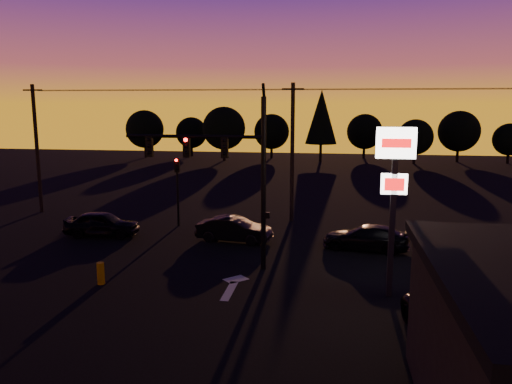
# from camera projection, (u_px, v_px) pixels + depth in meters

# --- Properties ---
(ground) EXTENTS (120.00, 120.00, 0.00)m
(ground) POSITION_uv_depth(u_px,v_px,m) (212.00, 299.00, 19.86)
(ground) COLOR black
(ground) RESTS_ON ground
(lane_arrow) EXTENTS (1.20, 3.10, 0.01)m
(lane_arrow) POSITION_uv_depth(u_px,v_px,m) (233.00, 285.00, 21.41)
(lane_arrow) COLOR beige
(lane_arrow) RESTS_ON ground
(traffic_signal_mast) EXTENTS (6.79, 0.52, 8.58)m
(traffic_signal_mast) POSITION_uv_depth(u_px,v_px,m) (229.00, 164.00, 22.89)
(traffic_signal_mast) COLOR black
(traffic_signal_mast) RESTS_ON ground
(secondary_signal) EXTENTS (0.30, 0.31, 4.35)m
(secondary_signal) POSITION_uv_depth(u_px,v_px,m) (177.00, 182.00, 31.28)
(secondary_signal) COLOR black
(secondary_signal) RESTS_ON ground
(pylon_sign) EXTENTS (1.50, 0.28, 6.80)m
(pylon_sign) POSITION_uv_depth(u_px,v_px,m) (394.00, 176.00, 19.41)
(pylon_sign) COLOR black
(pylon_sign) RESTS_ON ground
(utility_pole_0) EXTENTS (1.40, 0.26, 9.00)m
(utility_pole_0) POSITION_uv_depth(u_px,v_px,m) (37.00, 148.00, 35.07)
(utility_pole_0) COLOR black
(utility_pole_0) RESTS_ON ground
(utility_pole_1) EXTENTS (1.40, 0.26, 9.00)m
(utility_pole_1) POSITION_uv_depth(u_px,v_px,m) (292.00, 152.00, 32.38)
(utility_pole_1) COLOR black
(utility_pole_1) RESTS_ON ground
(power_wires) EXTENTS (36.00, 1.22, 0.07)m
(power_wires) POSITION_uv_depth(u_px,v_px,m) (293.00, 89.00, 31.68)
(power_wires) COLOR black
(power_wires) RESTS_ON ground
(bollard) EXTENTS (0.32, 0.32, 0.96)m
(bollard) POSITION_uv_depth(u_px,v_px,m) (101.00, 273.00, 21.48)
(bollard) COLOR #BC8800
(bollard) RESTS_ON ground
(tree_0) EXTENTS (5.36, 5.36, 6.74)m
(tree_0) POSITION_uv_depth(u_px,v_px,m) (145.00, 129.00, 71.09)
(tree_0) COLOR black
(tree_0) RESTS_ON ground
(tree_1) EXTENTS (4.54, 4.54, 5.71)m
(tree_1) POSITION_uv_depth(u_px,v_px,m) (191.00, 133.00, 73.22)
(tree_1) COLOR black
(tree_1) RESTS_ON ground
(tree_2) EXTENTS (5.77, 5.78, 7.26)m
(tree_2) POSITION_uv_depth(u_px,v_px,m) (224.00, 128.00, 67.29)
(tree_2) COLOR black
(tree_2) RESTS_ON ground
(tree_3) EXTENTS (4.95, 4.95, 6.22)m
(tree_3) POSITION_uv_depth(u_px,v_px,m) (272.00, 132.00, 70.40)
(tree_3) COLOR black
(tree_3) RESTS_ON ground
(tree_4) EXTENTS (4.18, 4.18, 9.50)m
(tree_4) POSITION_uv_depth(u_px,v_px,m) (321.00, 117.00, 66.05)
(tree_4) COLOR black
(tree_4) RESTS_ON ground
(tree_5) EXTENTS (4.95, 4.95, 6.22)m
(tree_5) POSITION_uv_depth(u_px,v_px,m) (365.00, 132.00, 70.40)
(tree_5) COLOR black
(tree_5) RESTS_ON ground
(tree_6) EXTENTS (4.54, 4.54, 5.71)m
(tree_6) POSITION_uv_depth(u_px,v_px,m) (415.00, 137.00, 63.71)
(tree_6) COLOR black
(tree_6) RESTS_ON ground
(tree_7) EXTENTS (5.36, 5.36, 6.74)m
(tree_7) POSITION_uv_depth(u_px,v_px,m) (459.00, 131.00, 65.63)
(tree_7) COLOR black
(tree_7) RESTS_ON ground
(tree_8) EXTENTS (4.12, 4.12, 5.19)m
(tree_8) POSITION_uv_depth(u_px,v_px,m) (509.00, 139.00, 63.92)
(tree_8) COLOR black
(tree_8) RESTS_ON ground
(car_left) EXTENTS (4.42, 2.05, 1.47)m
(car_left) POSITION_uv_depth(u_px,v_px,m) (102.00, 224.00, 29.27)
(car_left) COLOR black
(car_left) RESTS_ON ground
(car_mid) EXTENTS (4.39, 2.04, 1.39)m
(car_mid) POSITION_uv_depth(u_px,v_px,m) (234.00, 229.00, 28.15)
(car_mid) COLOR black
(car_mid) RESTS_ON ground
(car_right) EXTENTS (4.83, 2.69, 1.32)m
(car_right) POSITION_uv_depth(u_px,v_px,m) (366.00, 237.00, 26.54)
(car_right) COLOR black
(car_right) RESTS_ON ground
(suv_parked) EXTENTS (3.53, 5.14, 1.31)m
(suv_parked) POSITION_uv_depth(u_px,v_px,m) (460.00, 324.00, 16.16)
(suv_parked) COLOR black
(suv_parked) RESTS_ON ground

